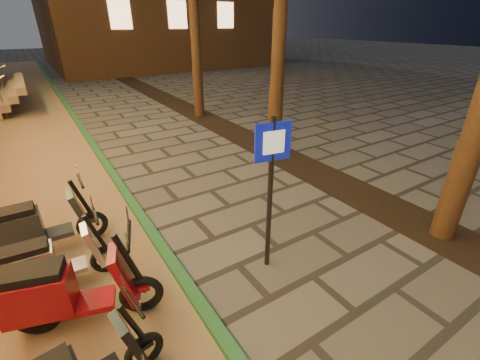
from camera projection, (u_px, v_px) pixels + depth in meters
parking_strip at (32, 163)px, 8.95m from camera, size 3.40×60.00×0.01m
green_curb at (96, 149)px, 9.75m from camera, size 0.18×60.00×0.10m
planting_strip at (322, 176)px, 8.19m from camera, size 1.20×40.00×0.02m
pedestrian_sign at (271, 176)px, 4.51m from camera, size 0.53×0.12×2.44m
scooter_7 at (64, 293)px, 3.91m from camera, size 1.83×0.95×1.30m
scooter_8 at (49, 263)px, 4.54m from camera, size 1.55×0.54×1.09m
scooter_9 at (36, 227)px, 5.24m from camera, size 1.72×0.60×1.21m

